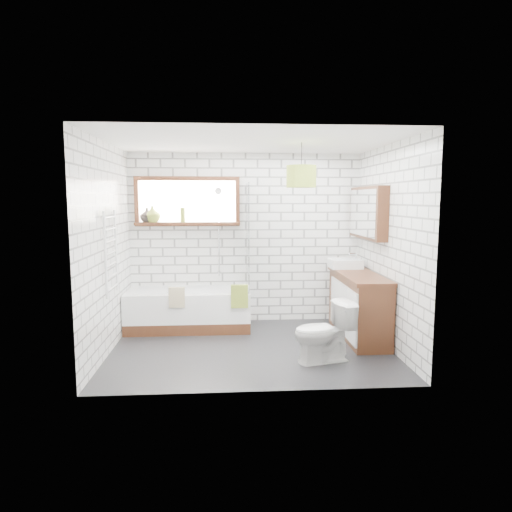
{
  "coord_description": "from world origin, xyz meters",
  "views": [
    {
      "loc": [
        -0.31,
        -5.46,
        1.83
      ],
      "look_at": [
        0.08,
        0.25,
        1.12
      ],
      "focal_mm": 32.0,
      "sensor_mm": 36.0,
      "label": 1
    }
  ],
  "objects": [
    {
      "name": "toilet",
      "position": [
        0.79,
        -0.54,
        0.34
      ],
      "size": [
        0.54,
        0.75,
        0.69
      ],
      "primitive_type": "imported",
      "rotation": [
        0.0,
        0.0,
        -1.32
      ],
      "color": "white",
      "rests_on": "floor"
    },
    {
      "name": "vase_dark",
      "position": [
        -1.43,
        1.23,
        1.59
      ],
      "size": [
        0.27,
        0.27,
        0.21
      ],
      "primitive_type": "imported",
      "rotation": [
        0.0,
        0.0,
        -0.43
      ],
      "color": "black",
      "rests_on": "window"
    },
    {
      "name": "towel_beige",
      "position": [
        -0.96,
        0.54,
        0.54
      ],
      "size": [
        0.21,
        0.05,
        0.27
      ],
      "primitive_type": "cube",
      "color": "tan",
      "rests_on": "bathtub"
    },
    {
      "name": "shower_screen",
      "position": [
        0.01,
        0.92,
        1.31
      ],
      "size": [
        0.02,
        0.72,
        1.5
      ],
      "primitive_type": "cube",
      "color": "white",
      "rests_on": "bathtub"
    },
    {
      "name": "mirror_cabinet",
      "position": [
        1.62,
        0.6,
        1.65
      ],
      "size": [
        0.16,
        1.2,
        0.7
      ],
      "primitive_type": "cube",
      "color": "#381B0F",
      "rests_on": "wall_right"
    },
    {
      "name": "tap",
      "position": [
        1.56,
        0.87,
        0.99
      ],
      "size": [
        0.04,
        0.04,
        0.16
      ],
      "primitive_type": "cylinder",
      "rotation": [
        0.0,
        0.0,
        0.29
      ],
      "color": "silver",
      "rests_on": "vanity"
    },
    {
      "name": "bottle",
      "position": [
        -0.92,
        1.23,
        1.59
      ],
      "size": [
        0.07,
        0.07,
        0.21
      ],
      "primitive_type": "cylinder",
      "rotation": [
        0.0,
        0.0,
        0.05
      ],
      "color": "olive",
      "rests_on": "window"
    },
    {
      "name": "wall_back",
      "position": [
        0.0,
        1.3,
        1.25
      ],
      "size": [
        3.4,
        0.01,
        2.5
      ],
      "primitive_type": "cube",
      "color": "white",
      "rests_on": "ground"
    },
    {
      "name": "towel_green",
      "position": [
        -0.12,
        0.54,
        0.54
      ],
      "size": [
        0.23,
        0.06,
        0.31
      ],
      "primitive_type": "cube",
      "color": "olive",
      "rests_on": "bathtub"
    },
    {
      "name": "wall_front",
      "position": [
        0.0,
        -1.3,
        1.25
      ],
      "size": [
        3.4,
        0.01,
        2.5
      ],
      "primitive_type": "cube",
      "color": "white",
      "rests_on": "ground"
    },
    {
      "name": "floor",
      "position": [
        0.0,
        0.0,
        -0.01
      ],
      "size": [
        3.4,
        2.6,
        0.01
      ],
      "primitive_type": "cube",
      "color": "black",
      "rests_on": "ground"
    },
    {
      "name": "pendant",
      "position": [
        0.6,
        -0.02,
        2.1
      ],
      "size": [
        0.35,
        0.35,
        0.26
      ],
      "primitive_type": "cylinder",
      "color": "olive",
      "rests_on": "ceiling"
    },
    {
      "name": "wall_right",
      "position": [
        1.7,
        0.0,
        1.25
      ],
      "size": [
        0.01,
        2.6,
        2.5
      ],
      "primitive_type": "cube",
      "color": "white",
      "rests_on": "ground"
    },
    {
      "name": "towel_radiator",
      "position": [
        -1.66,
        0.0,
        1.2
      ],
      "size": [
        0.06,
        0.52,
        1.0
      ],
      "primitive_type": "cube",
      "color": "white",
      "rests_on": "wall_left"
    },
    {
      "name": "shower_riser",
      "position": [
        -0.4,
        1.26,
        1.35
      ],
      "size": [
        0.02,
        0.02,
        1.3
      ],
      "primitive_type": "cylinder",
      "color": "silver",
      "rests_on": "wall_back"
    },
    {
      "name": "vase_olive",
      "position": [
        -1.35,
        1.23,
        1.6
      ],
      "size": [
        0.23,
        0.23,
        0.24
      ],
      "primitive_type": "imported",
      "rotation": [
        0.0,
        0.0,
        -0.0
      ],
      "color": "olive",
      "rests_on": "window"
    },
    {
      "name": "vanity",
      "position": [
        1.46,
        0.37,
        0.43
      ],
      "size": [
        0.48,
        1.5,
        0.86
      ],
      "primitive_type": "cube",
      "color": "#381B0F",
      "rests_on": "floor"
    },
    {
      "name": "wall_left",
      "position": [
        -1.7,
        0.0,
        1.25
      ],
      "size": [
        0.01,
        2.6,
        2.5
      ],
      "primitive_type": "cube",
      "color": "white",
      "rests_on": "ground"
    },
    {
      "name": "bathtub",
      "position": [
        -0.83,
        0.92,
        0.28
      ],
      "size": [
        1.72,
        0.76,
        0.56
      ],
      "primitive_type": "cube",
      "color": "white",
      "rests_on": "floor"
    },
    {
      "name": "basin",
      "position": [
        1.4,
        0.87,
        0.92
      ],
      "size": [
        0.44,
        0.38,
        0.13
      ],
      "primitive_type": "cube",
      "color": "white",
      "rests_on": "vanity"
    },
    {
      "name": "ceiling",
      "position": [
        0.0,
        0.0,
        2.5
      ],
      "size": [
        3.4,
        2.6,
        0.01
      ],
      "primitive_type": "cube",
      "color": "white",
      "rests_on": "ground"
    },
    {
      "name": "window",
      "position": [
        -0.85,
        1.26,
        1.8
      ],
      "size": [
        1.52,
        0.16,
        0.68
      ],
      "primitive_type": "cube",
      "color": "#381B0F",
      "rests_on": "wall_back"
    }
  ]
}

